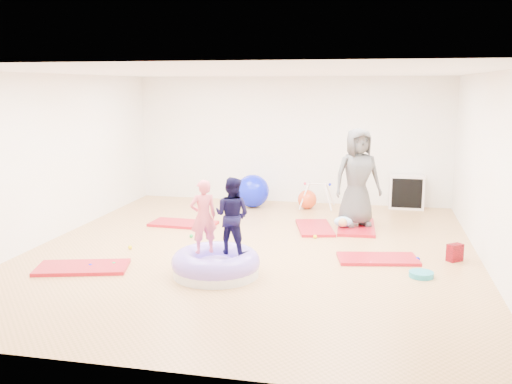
# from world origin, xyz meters

# --- Properties ---
(room) EXTENTS (7.01, 8.01, 2.81)m
(room) POSITION_xyz_m (0.00, 0.00, 1.40)
(room) COLOR tan
(room) RESTS_ON ground
(gym_mat_front_left) EXTENTS (1.41, 0.96, 0.05)m
(gym_mat_front_left) POSITION_xyz_m (-2.18, -1.44, 0.03)
(gym_mat_front_left) COLOR maroon
(gym_mat_front_left) RESTS_ON ground
(gym_mat_mid_left) EXTENTS (1.26, 0.68, 0.05)m
(gym_mat_mid_left) POSITION_xyz_m (-1.64, 1.39, 0.03)
(gym_mat_mid_left) COLOR maroon
(gym_mat_mid_left) RESTS_ON ground
(gym_mat_center_back) EXTENTS (0.86, 1.31, 0.05)m
(gym_mat_center_back) POSITION_xyz_m (0.83, 1.60, 0.03)
(gym_mat_center_back) COLOR maroon
(gym_mat_center_back) RESTS_ON ground
(gym_mat_right) EXTENTS (1.27, 0.80, 0.05)m
(gym_mat_right) POSITION_xyz_m (1.97, -0.11, 0.02)
(gym_mat_right) COLOR maroon
(gym_mat_right) RESTS_ON ground
(gym_mat_rear_right) EXTENTS (0.72, 1.36, 0.06)m
(gym_mat_rear_right) POSITION_xyz_m (1.57, 1.81, 0.03)
(gym_mat_rear_right) COLOR maroon
(gym_mat_rear_right) RESTS_ON ground
(inflatable_cushion) EXTENTS (1.23, 1.23, 0.39)m
(inflatable_cushion) POSITION_xyz_m (-0.23, -1.27, 0.15)
(inflatable_cushion) COLOR silver
(inflatable_cushion) RESTS_ON ground
(child_pink) EXTENTS (0.45, 0.41, 1.03)m
(child_pink) POSITION_xyz_m (-0.41, -1.25, 0.87)
(child_pink) COLOR #F86173
(child_pink) RESTS_ON inflatable_cushion
(child_navy) EXTENTS (0.60, 0.51, 1.07)m
(child_navy) POSITION_xyz_m (-0.02, -1.18, 0.89)
(child_navy) COLOR black
(child_navy) RESTS_ON inflatable_cushion
(adult_caregiver) EXTENTS (1.03, 0.87, 1.79)m
(adult_caregiver) POSITION_xyz_m (1.56, 1.87, 0.95)
(adult_caregiver) COLOR #444444
(adult_caregiver) RESTS_ON gym_mat_rear_right
(infant) EXTENTS (0.34, 0.35, 0.20)m
(infant) POSITION_xyz_m (1.34, 1.61, 0.16)
(infant) COLOR #A7D7FF
(infant) RESTS_ON gym_mat_rear_right
(ball_pit_balls) EXTENTS (4.72, 2.37, 0.07)m
(ball_pit_balls) POSITION_xyz_m (-0.24, -0.27, 0.03)
(ball_pit_balls) COLOR yellow
(ball_pit_balls) RESTS_ON ground
(exercise_ball_blue) EXTENTS (0.71, 0.71, 0.71)m
(exercise_ball_blue) POSITION_xyz_m (-0.71, 3.24, 0.36)
(exercise_ball_blue) COLOR #0814D6
(exercise_ball_blue) RESTS_ON ground
(exercise_ball_orange) EXTENTS (0.41, 0.41, 0.41)m
(exercise_ball_orange) POSITION_xyz_m (0.47, 3.32, 0.20)
(exercise_ball_orange) COLOR #E2471E
(exercise_ball_orange) RESTS_ON ground
(infant_play_gym) EXTENTS (0.71, 0.68, 0.55)m
(infant_play_gym) POSITION_xyz_m (0.67, 3.41, 0.37)
(infant_play_gym) COLOR white
(infant_play_gym) RESTS_ON ground
(cube_shelf) EXTENTS (0.73, 0.36, 0.73)m
(cube_shelf) POSITION_xyz_m (2.54, 3.79, 0.36)
(cube_shelf) COLOR white
(cube_shelf) RESTS_ON ground
(balance_disc) EXTENTS (0.34, 0.34, 0.07)m
(balance_disc) POSITION_xyz_m (2.56, -0.76, 0.04)
(balance_disc) COLOR teal
(balance_disc) RESTS_ON ground
(backpack) EXTENTS (0.27, 0.26, 0.26)m
(backpack) POSITION_xyz_m (3.10, 0.10, 0.13)
(backpack) COLOR #B70411
(backpack) RESTS_ON ground
(yellow_toy) EXTENTS (0.19, 0.19, 0.03)m
(yellow_toy) POSITION_xyz_m (-1.84, -1.39, 0.01)
(yellow_toy) COLOR yellow
(yellow_toy) RESTS_ON ground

